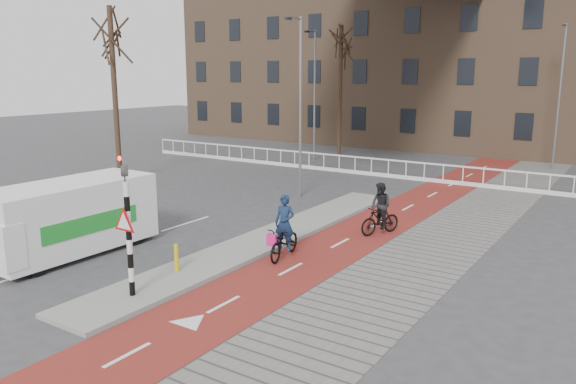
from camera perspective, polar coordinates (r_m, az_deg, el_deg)
The scene contains 16 objects.
ground at distance 15.67m, azimuth -8.46°, elevation -8.83°, with size 120.00×120.00×0.00m, color #38383A.
bike_lane at distance 23.12m, azimuth 11.17°, elevation -2.05°, with size 2.50×60.00×0.01m, color maroon.
sidewalk at distance 22.26m, azimuth 17.85°, elevation -2.96°, with size 3.00×60.00×0.01m, color slate.
curb_island at distance 19.02m, azimuth -2.00°, elevation -4.73°, with size 1.80×16.00×0.12m, color gray.
traffic_signal at distance 14.13m, azimuth -15.99°, elevation -3.02°, with size 0.80×0.80×3.68m.
bollard at distance 15.98m, azimuth -11.27°, elevation -6.58°, with size 0.12×0.12×0.78m, color yellow.
cyclist_near at distance 17.06m, azimuth -0.35°, elevation -4.59°, with size 0.95×1.96×1.95m.
cyclist_far at distance 19.75m, azimuth 9.36°, elevation -2.13°, with size 1.13×1.72×1.82m.
van at distance 18.60m, azimuth -21.31°, elevation -2.34°, with size 2.17×5.27×2.26m.
railing at distance 31.98m, azimuth 5.21°, elevation 2.58°, with size 28.00×0.10×0.99m.
townhouse_row at distance 44.78m, azimuth 17.20°, elevation 14.44°, with size 46.00×10.00×15.90m.
tree_left at distance 29.50m, azimuth -17.17°, elevation 9.20°, with size 0.27×0.27×8.70m, color #312115.
tree_mid at distance 38.21m, azimuth 5.31°, elevation 10.12°, with size 0.28×0.28×8.58m, color #312115.
streetlight_near at distance 25.09m, azimuth 1.27°, elevation 8.39°, with size 0.12×0.12×7.89m, color slate.
streetlight_left at distance 35.91m, azimuth 2.72°, elevation 9.66°, with size 0.12×0.12×8.10m, color slate.
streetlight_right at distance 35.93m, azimuth 25.85°, elevation 8.57°, with size 0.12×0.12×8.21m, color slate.
Camera 1 is at (9.86, -10.83, 5.55)m, focal length 35.00 mm.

